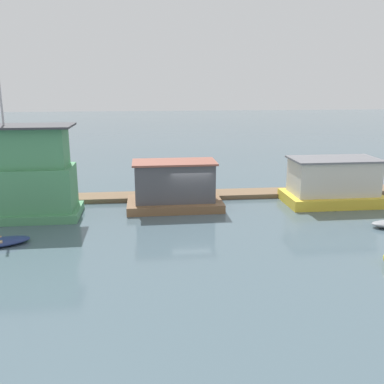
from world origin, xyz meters
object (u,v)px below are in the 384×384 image
Objects in this scene: mooring_post_near_left at (289,184)px; houseboat_brown at (174,187)px; houseboat_green at (22,177)px; houseboat_yellow at (333,183)px; dinghy_navy at (1,242)px.

houseboat_brown is at bearing -170.93° from mooring_post_near_left.
houseboat_green is 17.25m from mooring_post_near_left.
houseboat_brown reaches higher than mooring_post_near_left.
houseboat_yellow is (10.51, -0.09, 0.02)m from houseboat_brown.
mooring_post_near_left is (8.03, 1.28, -0.34)m from houseboat_brown.
houseboat_green is at bearing -177.26° from houseboat_yellow.
dinghy_navy is (-19.55, -5.55, -1.22)m from houseboat_yellow.
houseboat_brown is at bearing 6.47° from houseboat_green.
houseboat_yellow is at bearing -0.48° from houseboat_brown.
mooring_post_near_left is (17.08, 6.91, 0.86)m from dinghy_navy.
mooring_post_near_left is (17.03, 2.30, -1.44)m from houseboat_green.
houseboat_green is 19.56m from houseboat_yellow.
houseboat_brown is 2.89× the size of mooring_post_near_left.
houseboat_green is 9.13m from houseboat_brown.
houseboat_green reaches higher than houseboat_brown.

